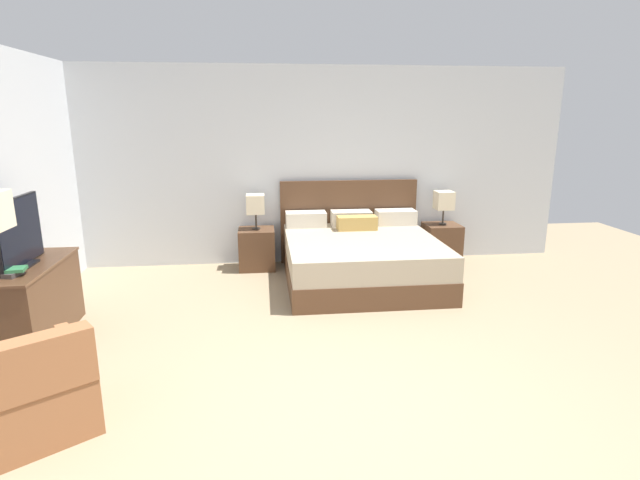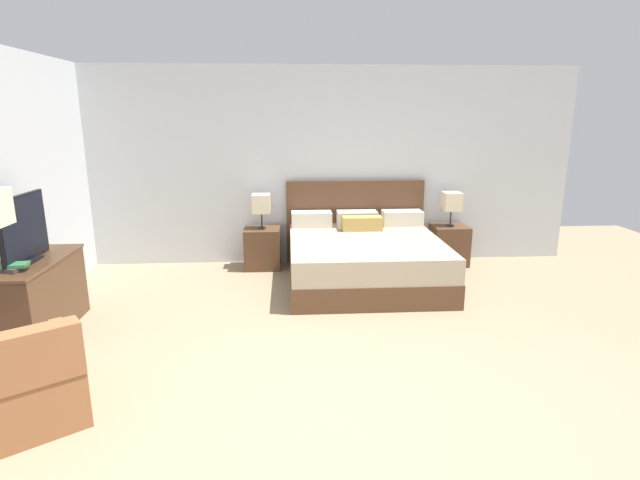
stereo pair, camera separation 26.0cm
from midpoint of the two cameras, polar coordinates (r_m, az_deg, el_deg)
The scene contains 12 objects.
ground_plane at distance 3.63m, azimuth 4.76°, elevation -20.25°, with size 11.79×11.79×0.00m, color #998466.
wall_back at distance 6.97m, azimuth 0.23°, elevation 8.38°, with size 7.27×0.06×2.69m, color silver.
bed at distance 6.26m, azimuth 6.26°, elevation -1.98°, with size 1.93×1.97×1.16m.
nightstand_left at distance 6.84m, azimuth -5.51°, elevation -0.93°, with size 0.48×0.45×0.55m.
nightstand_right at distance 7.23m, azimuth 15.52°, elevation -0.55°, with size 0.48×0.45×0.55m.
table_lamp_left at distance 6.71m, azimuth -5.63°, elevation 4.11°, with size 0.24×0.24×0.47m.
table_lamp_right at distance 7.11m, azimuth 15.84°, elevation 4.21°, with size 0.24×0.24×0.47m.
dresser at distance 5.40m, azimuth -28.62°, elevation -5.66°, with size 0.52×1.21×0.73m.
tv at distance 5.21m, azimuth -29.54°, elevation 1.04°, with size 0.18×0.78×0.62m.
book_red_cover at distance 5.01m, azimuth -30.75°, elevation -2.88°, with size 0.23×0.16×0.04m, color #383333.
book_blue_cover at distance 4.99m, azimuth -30.51°, elevation -2.51°, with size 0.25×0.15×0.03m, color #2D7042.
armchair_by_window at distance 3.92m, azimuth -29.14°, elevation -14.47°, with size 0.95×0.95×0.76m.
Camera 2 is at (-0.34, -2.97, 2.05)m, focal length 28.00 mm.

